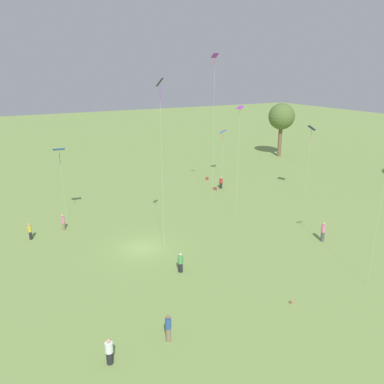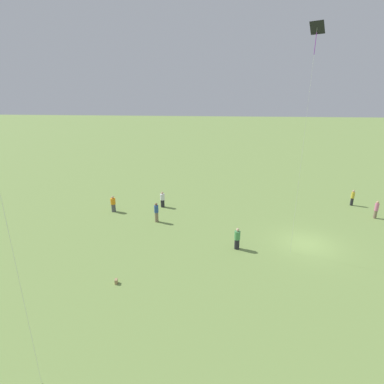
# 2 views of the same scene
# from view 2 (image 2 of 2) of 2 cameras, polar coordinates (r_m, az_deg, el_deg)

# --- Properties ---
(ground_plane) EXTENTS (240.00, 240.00, 0.00)m
(ground_plane) POSITION_cam_2_polar(r_m,az_deg,el_deg) (25.32, 21.09, -9.21)
(ground_plane) COLOR #7A994C
(person_0) EXTENTS (0.49, 0.49, 1.61)m
(person_0) POSITION_cam_2_polar(r_m,az_deg,el_deg) (30.34, -14.78, -2.24)
(person_0) COLOR #4C4C51
(person_0) RESTS_ON ground_plane
(person_2) EXTENTS (0.38, 0.38, 1.71)m
(person_2) POSITION_cam_2_polar(r_m,az_deg,el_deg) (32.64, 31.67, -2.86)
(person_2) COLOR #847056
(person_2) RESTS_ON ground_plane
(person_4) EXTENTS (0.50, 0.50, 1.63)m
(person_4) POSITION_cam_2_polar(r_m,az_deg,el_deg) (30.63, -5.64, -1.44)
(person_4) COLOR #232328
(person_4) RESTS_ON ground_plane
(person_5) EXTENTS (0.38, 0.38, 1.66)m
(person_5) POSITION_cam_2_polar(r_m,az_deg,el_deg) (35.06, 28.25, -0.95)
(person_5) COLOR #232328
(person_5) RESTS_ON ground_plane
(person_6) EXTENTS (0.57, 0.57, 1.69)m
(person_6) POSITION_cam_2_polar(r_m,az_deg,el_deg) (22.89, 8.60, -8.80)
(person_6) COLOR #232328
(person_6) RESTS_ON ground_plane
(person_8) EXTENTS (0.52, 0.52, 1.82)m
(person_8) POSITION_cam_2_polar(r_m,az_deg,el_deg) (27.22, -6.79, -3.89)
(person_8) COLOR #847056
(person_8) RESTS_ON ground_plane
(kite_4) EXTENTS (0.97, 0.90, 15.11)m
(kite_4) POSITION_cam_2_polar(r_m,az_deg,el_deg) (20.89, 22.42, 24.58)
(kite_4) COLOR black
(kite_4) RESTS_ON ground_plane
(picnic_bag_2) EXTENTS (0.21, 0.30, 0.29)m
(picnic_bag_2) POSITION_cam_2_polar(r_m,az_deg,el_deg) (19.88, -14.24, -16.16)
(picnic_bag_2) COLOR #A58459
(picnic_bag_2) RESTS_ON ground_plane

